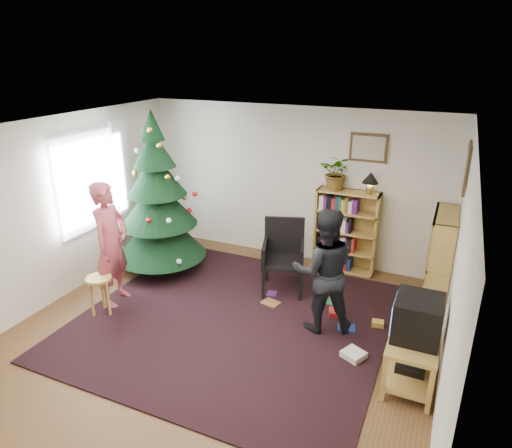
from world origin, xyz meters
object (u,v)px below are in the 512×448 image
at_px(table_lamp, 371,179).
at_px(christmas_tree, 158,208).
at_px(armchair, 286,252).
at_px(person_by_chair, 324,271).
at_px(person_standing, 111,244).
at_px(bookshelf_right, 440,258).
at_px(picture_back, 369,148).
at_px(tv_stand, 412,355).
at_px(crt_tv, 417,318).
at_px(potted_plant, 337,173).
at_px(bookshelf_back, 346,230).
at_px(picture_right, 467,168).
at_px(stool, 99,286).

bearing_deg(table_lamp, christmas_tree, -157.74).
distance_m(armchair, person_by_chair, 1.13).
bearing_deg(christmas_tree, person_standing, -91.02).
bearing_deg(bookshelf_right, table_lamp, 66.76).
distance_m(bookshelf_right, person_by_chair, 1.79).
xyz_separation_m(bookshelf_right, person_standing, (-4.04, -1.79, 0.20)).
bearing_deg(picture_back, tv_stand, -66.31).
distance_m(crt_tv, potted_plant, 2.85).
bearing_deg(crt_tv, table_lamp, 112.95).
bearing_deg(person_by_chair, table_lamp, -119.01).
height_order(bookshelf_back, person_standing, person_standing).
bearing_deg(christmas_tree, person_by_chair, -11.02).
bearing_deg(potted_plant, person_standing, -137.19).
bearing_deg(picture_right, person_standing, -158.18).
xyz_separation_m(picture_right, person_by_chair, (-1.40, -1.14, -1.15)).
xyz_separation_m(crt_tv, person_standing, (-3.92, 0.04, 0.09)).
bearing_deg(person_by_chair, bookshelf_back, -109.12).
xyz_separation_m(person_standing, person_by_chair, (2.78, 0.53, -0.07)).
height_order(bookshelf_right, tv_stand, bookshelf_right).
distance_m(stool, person_standing, 0.56).
bearing_deg(person_by_chair, bookshelf_right, -158.62).
relative_size(christmas_tree, armchair, 2.40).
bearing_deg(potted_plant, picture_right, -18.80).
distance_m(picture_back, christmas_tree, 3.25).
bearing_deg(person_by_chair, potted_plant, -102.63).
bearing_deg(potted_plant, person_by_chair, -79.00).
bearing_deg(table_lamp, bookshelf_right, -23.24).
bearing_deg(tv_stand, person_by_chair, 153.45).
bearing_deg(table_lamp, stool, -137.92).
distance_m(bookshelf_back, tv_stand, 2.66).
bearing_deg(crt_tv, armchair, 144.60).
height_order(picture_right, christmas_tree, christmas_tree).
xyz_separation_m(armchair, table_lamp, (0.94, 0.94, 0.95)).
relative_size(picture_right, bookshelf_back, 0.46).
xyz_separation_m(bookshelf_right, stool, (-3.99, -2.14, -0.24)).
distance_m(crt_tv, table_lamp, 2.61).
height_order(tv_stand, table_lamp, table_lamp).
xyz_separation_m(stool, potted_plant, (2.39, 2.61, 1.14)).
distance_m(armchair, stool, 2.57).
distance_m(christmas_tree, stool, 1.55).
bearing_deg(crt_tv, christmas_tree, 164.14).
relative_size(christmas_tree, bookshelf_back, 1.94).
height_order(christmas_tree, bookshelf_right, christmas_tree).
bearing_deg(person_standing, bookshelf_back, -57.41).
xyz_separation_m(bookshelf_right, tv_stand, (-0.12, -1.83, -0.34)).
bearing_deg(table_lamp, crt_tv, -67.05).
distance_m(picture_right, tv_stand, 2.38).
xyz_separation_m(person_standing, table_lamp, (2.94, 2.26, 0.66)).
bearing_deg(armchair, stool, -157.50).
relative_size(picture_right, table_lamp, 1.84).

